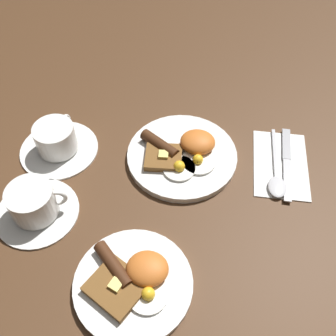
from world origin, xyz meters
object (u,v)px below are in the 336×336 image
Objects in this scene: breakfast_plate_far at (133,281)px; knife at (287,159)px; breakfast_plate_near at (182,154)px; teacup_near at (57,141)px; teacup_far at (34,205)px; spoon at (277,180)px.

breakfast_plate_far reaches higher than knife.
breakfast_plate_near is 0.27m from teacup_near.
teacup_far reaches higher than spoon.
teacup_far reaches higher than knife.
breakfast_plate_near is 1.39× the size of teacup_near.
breakfast_plate_near reaches higher than breakfast_plate_far.
breakfast_plate_near is 1.15× the size of breakfast_plate_far.
breakfast_plate_near is 0.30m from breakfast_plate_far.
teacup_near is (0.27, 0.02, 0.01)m from breakfast_plate_near.
teacup_near reaches higher than breakfast_plate_near.
spoon is (0.02, 0.06, 0.00)m from knife.
spoon is at bearing -132.80° from breakfast_plate_far.
knife is at bearing 157.62° from spoon.
spoon is at bearing 178.53° from teacup_near.
teacup_far is at bearing 94.46° from teacup_near.
breakfast_plate_near is at bearing -98.21° from breakfast_plate_far.
knife is (-0.48, -0.21, -0.02)m from teacup_far.
spoon is (-0.47, 0.01, -0.02)m from teacup_near.
breakfast_plate_far is 0.35m from spoon.
knife is at bearing -129.32° from breakfast_plate_far.
knife is (-0.26, -0.32, -0.01)m from breakfast_plate_far.
breakfast_plate_far is at bearing -45.37° from spoon.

